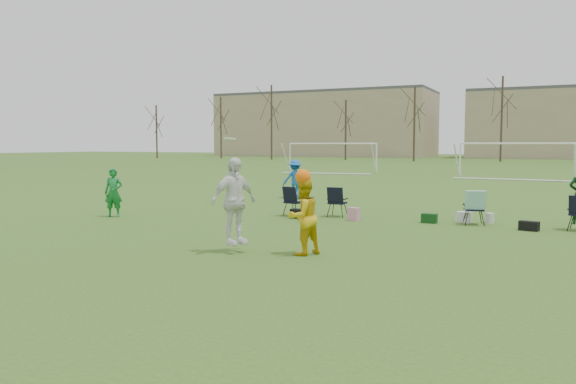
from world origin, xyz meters
The scene contains 9 objects.
ground centered at (0.00, 0.00, 0.00)m, with size 260.00×260.00×0.00m, color #32571B.
fielder_green_near centered at (-6.50, 4.85, 0.79)m, with size 0.58×0.38×1.58m, color #14742F.
fielder_blue centered at (-3.92, 13.30, 0.83)m, with size 1.08×0.62×1.67m, color #185BB4.
center_contest centered at (0.75, 1.51, 1.00)m, with size 2.34×1.49×2.49m.
sideline_setup centered at (3.35, 7.91, 0.54)m, with size 9.06×1.75×1.78m.
goal_left centered at (-10.00, 34.00, 1.92)m, with size 7.39×0.76×2.46m.
goal_mid centered at (4.00, 32.00, 1.92)m, with size 7.40×0.63×2.46m.
tree_line centered at (0.24, 69.85, 5.09)m, with size 110.28×3.28×11.40m.
building_row centered at (6.73, 96.00, 5.99)m, with size 126.00×16.00×13.00m.
Camera 1 is at (6.24, -9.04, 2.34)m, focal length 35.00 mm.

